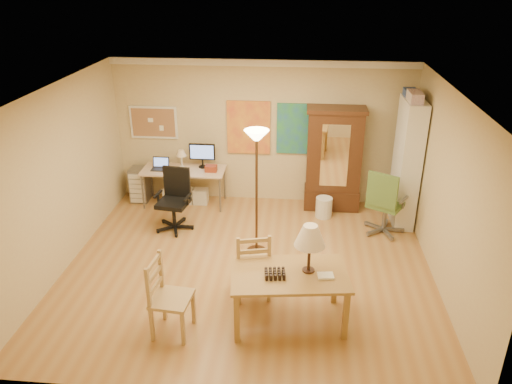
# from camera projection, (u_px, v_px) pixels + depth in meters

# --- Properties ---
(floor) EXTENTS (5.50, 5.50, 0.00)m
(floor) POSITION_uv_depth(u_px,v_px,m) (248.00, 267.00, 7.59)
(floor) COLOR #A56F3A
(floor) RESTS_ON ground
(crown_molding) EXTENTS (5.50, 0.08, 0.12)m
(crown_molding) POSITION_uv_depth(u_px,v_px,m) (262.00, 63.00, 8.73)
(crown_molding) COLOR white
(crown_molding) RESTS_ON floor
(corkboard) EXTENTS (0.90, 0.04, 0.62)m
(corkboard) POSITION_uv_depth(u_px,v_px,m) (154.00, 122.00, 9.38)
(corkboard) COLOR #A1744B
(corkboard) RESTS_ON floor
(art_panel_left) EXTENTS (0.80, 0.04, 1.00)m
(art_panel_left) POSITION_uv_depth(u_px,v_px,m) (249.00, 128.00, 9.25)
(art_panel_left) COLOR yellow
(art_panel_left) RESTS_ON floor
(art_panel_right) EXTENTS (0.75, 0.04, 0.95)m
(art_panel_right) POSITION_uv_depth(u_px,v_px,m) (297.00, 129.00, 9.17)
(art_panel_right) COLOR #26689B
(art_panel_right) RESTS_ON floor
(dining_table) EXTENTS (1.55, 1.05, 1.36)m
(dining_table) POSITION_uv_depth(u_px,v_px,m) (297.00, 263.00, 6.12)
(dining_table) COLOR olive
(dining_table) RESTS_ON floor
(ladder_chair_back) EXTENTS (0.57, 0.55, 1.02)m
(ladder_chair_back) POSITION_uv_depth(u_px,v_px,m) (252.00, 266.00, 6.76)
(ladder_chair_back) COLOR #A3884A
(ladder_chair_back) RESTS_ON floor
(ladder_chair_left) EXTENTS (0.50, 0.52, 1.04)m
(ladder_chair_left) POSITION_uv_depth(u_px,v_px,m) (169.00, 299.00, 6.08)
(ladder_chair_left) COLOR #A3884A
(ladder_chair_left) RESTS_ON floor
(torchiere_lamp) EXTENTS (0.37, 0.37, 2.03)m
(torchiere_lamp) POSITION_uv_depth(u_px,v_px,m) (257.00, 156.00, 7.34)
(torchiere_lamp) COLOR #422B1A
(torchiere_lamp) RESTS_ON floor
(computer_desk) EXTENTS (1.55, 0.68, 1.17)m
(computer_desk) POSITION_uv_depth(u_px,v_px,m) (186.00, 182.00, 9.49)
(computer_desk) COLOR #C7AB91
(computer_desk) RESTS_ON floor
(office_chair_black) EXTENTS (0.66, 0.66, 1.08)m
(office_chair_black) POSITION_uv_depth(u_px,v_px,m) (175.00, 213.00, 8.62)
(office_chair_black) COLOR black
(office_chair_black) RESTS_ON floor
(office_chair_green) EXTENTS (0.72, 0.72, 1.16)m
(office_chair_green) POSITION_uv_depth(u_px,v_px,m) (384.00, 217.00, 8.46)
(office_chair_green) COLOR slate
(office_chair_green) RESTS_ON floor
(drawer_cart) EXTENTS (0.33, 0.40, 0.66)m
(drawer_cart) POSITION_uv_depth(u_px,v_px,m) (140.00, 184.00, 9.65)
(drawer_cart) COLOR slate
(drawer_cart) RESTS_ON floor
(armoire) EXTENTS (1.05, 0.50, 1.93)m
(armoire) POSITION_uv_depth(u_px,v_px,m) (333.00, 166.00, 9.16)
(armoire) COLOR #36200E
(armoire) RESTS_ON floor
(bookshelf) EXTENTS (0.33, 0.88, 2.21)m
(bookshelf) POSITION_uv_depth(u_px,v_px,m) (406.00, 163.00, 8.55)
(bookshelf) COLOR white
(bookshelf) RESTS_ON floor
(wastebin) EXTENTS (0.30, 0.30, 0.37)m
(wastebin) POSITION_uv_depth(u_px,v_px,m) (324.00, 207.00, 9.06)
(wastebin) COLOR silver
(wastebin) RESTS_ON floor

